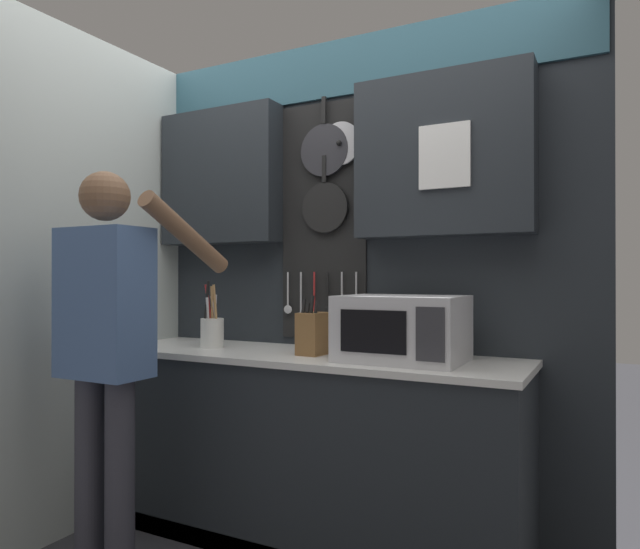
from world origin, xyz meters
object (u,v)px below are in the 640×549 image
(microwave, at_px, (402,328))
(utensil_crock, at_px, (212,330))
(person, at_px, (107,334))
(knife_block, at_px, (313,333))

(microwave, distance_m, utensil_crock, 1.03)
(person, bearing_deg, microwave, 30.24)
(utensil_crock, relative_size, person, 0.20)
(knife_block, height_order, person, person)
(utensil_crock, bearing_deg, microwave, -0.06)
(knife_block, relative_size, person, 0.16)
(utensil_crock, bearing_deg, person, -94.99)
(knife_block, distance_m, person, 0.91)
(microwave, xyz_separation_m, knife_block, (-0.44, 0.00, -0.04))
(microwave, bearing_deg, person, -149.76)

